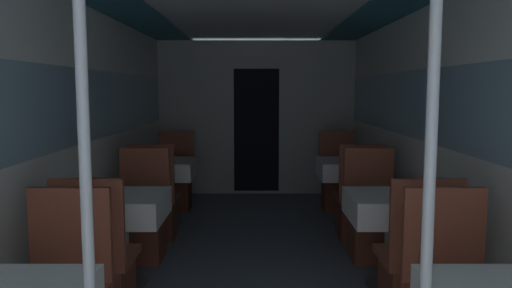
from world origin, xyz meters
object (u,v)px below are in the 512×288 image
(support_pole_left_0, at_px, (84,197))
(chair_right_far_2, at_px, (336,187))
(dining_table_left_1, at_px, (120,210))
(dining_table_right_2, at_px, (345,171))
(chair_right_near_1, at_px, (413,278))
(chair_right_far_1, at_px, (369,227))
(chair_left_near_1, at_px, (96,278))
(dining_table_left_2, at_px, (163,171))
(chair_left_far_1, at_px, (139,227))
(dining_table_right_1, at_px, (389,210))
(chair_left_far_2, at_px, (173,187))
(support_pole_right_0, at_px, (426,197))
(chair_left_near_2, at_px, (153,210))
(chair_right_near_2, at_px, (355,210))

(support_pole_left_0, relative_size, chair_right_far_2, 2.25)
(dining_table_left_1, bearing_deg, dining_table_right_2, 41.85)
(chair_right_near_1, bearing_deg, chair_right_far_1, 90.00)
(chair_left_near_1, bearing_deg, dining_table_left_2, 90.00)
(chair_left_far_1, distance_m, dining_table_right_1, 2.14)
(chair_left_far_2, bearing_deg, support_pole_right_0, 111.49)
(chair_left_far_1, relative_size, chair_left_near_2, 1.00)
(dining_table_right_1, xyz_separation_m, dining_table_right_2, (0.00, 1.82, 0.00))
(support_pole_left_0, relative_size, chair_left_far_2, 2.25)
(support_pole_left_0, bearing_deg, chair_left_near_1, 106.56)
(dining_table_left_1, height_order, chair_left_near_1, chair_left_near_1)
(chair_left_near_2, relative_size, chair_right_near_1, 1.00)
(chair_left_far_1, relative_size, dining_table_right_2, 1.37)
(dining_table_left_1, xyz_separation_m, chair_left_near_2, (-0.00, 1.22, -0.30))
(chair_left_near_1, height_order, chair_left_far_2, same)
(chair_right_near_2, bearing_deg, support_pole_left_0, -118.77)
(chair_left_near_1, distance_m, chair_left_near_2, 1.82)
(dining_table_left_2, distance_m, chair_right_near_2, 2.14)
(chair_left_far_2, relative_size, chair_right_far_2, 1.00)
(chair_left_far_1, bearing_deg, support_pole_right_0, 124.59)
(support_pole_right_0, height_order, dining_table_right_1, support_pole_right_0)
(chair_left_near_1, relative_size, chair_left_far_1, 1.00)
(chair_right_near_1, distance_m, dining_table_right_2, 2.44)
(support_pole_right_0, relative_size, chair_right_far_2, 2.25)
(chair_left_far_1, height_order, chair_left_far_2, same)
(chair_left_far_2, distance_m, chair_right_far_2, 2.03)
(support_pole_right_0, bearing_deg, chair_left_far_2, 111.49)
(dining_table_right_2, bearing_deg, chair_left_far_2, 163.54)
(support_pole_left_0, xyz_separation_m, chair_right_far_2, (1.67, 4.24, -0.80))
(support_pole_left_0, xyz_separation_m, chair_right_far_1, (1.67, 2.42, -0.80))
(support_pole_right_0, relative_size, chair_right_near_1, 2.25)
(chair_right_far_1, distance_m, dining_table_right_2, 1.25)
(chair_left_far_1, xyz_separation_m, support_pole_right_0, (1.67, -2.42, 0.80))
(support_pole_right_0, xyz_separation_m, chair_right_near_2, (0.36, 3.04, -0.80))
(support_pole_right_0, relative_size, dining_table_right_2, 3.07)
(chair_left_far_1, height_order, chair_right_near_1, same)
(chair_left_far_1, xyz_separation_m, dining_table_right_2, (2.03, 1.22, 0.30))
(chair_left_far_1, xyz_separation_m, chair_left_far_2, (0.00, 1.82, 0.00))
(support_pole_left_0, distance_m, chair_left_far_1, 2.57)
(chair_left_near_1, relative_size, chair_left_far_2, 1.00)
(dining_table_left_1, distance_m, chair_left_far_2, 2.44)
(dining_table_left_1, distance_m, chair_left_near_2, 1.25)
(support_pole_left_0, xyz_separation_m, chair_right_near_2, (1.67, 3.04, -0.80))
(support_pole_left_0, height_order, chair_right_far_1, support_pole_left_0)
(dining_table_left_2, height_order, dining_table_right_1, same)
(chair_right_near_2, xyz_separation_m, chair_right_far_2, (0.00, 1.20, 0.00))
(dining_table_right_2, bearing_deg, dining_table_left_2, 180.00)
(dining_table_right_1, relative_size, chair_right_far_1, 0.73)
(support_pole_left_0, height_order, chair_left_far_2, support_pole_left_0)
(chair_right_far_2, bearing_deg, chair_left_near_2, 30.59)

